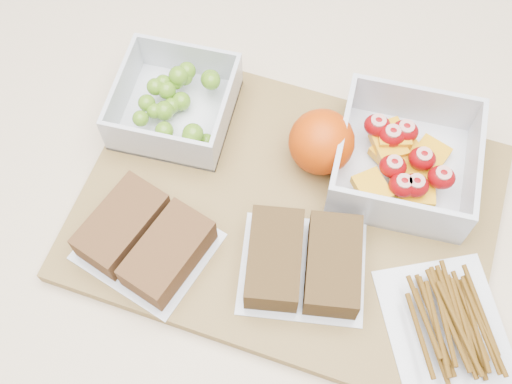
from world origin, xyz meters
TOP-DOWN VIEW (x-y plane):
  - ground at (0.00, 0.00)m, footprint 4.00×4.00m
  - counter at (0.00, 0.00)m, footprint 1.20×0.90m
  - cutting_board at (0.02, -0.00)m, footprint 0.45×0.34m
  - grape_container at (-0.12, 0.08)m, footprint 0.12×0.12m
  - fruit_container at (0.13, 0.07)m, footprint 0.14×0.14m
  - orange at (0.04, 0.06)m, footprint 0.07×0.07m
  - sandwich_bag_left at (-0.11, -0.08)m, footprint 0.15×0.14m
  - sandwich_bag_center at (0.05, -0.06)m, footprint 0.13×0.12m
  - pretzel_bag at (0.19, -0.09)m, footprint 0.15×0.16m

SIDE VIEW (x-z plane):
  - ground at x=0.00m, z-range 0.00..0.00m
  - counter at x=0.00m, z-range 0.00..0.90m
  - cutting_board at x=0.02m, z-range 0.90..0.92m
  - pretzel_bag at x=0.19m, z-range 0.92..0.95m
  - sandwich_bag_left at x=-0.11m, z-range 0.92..0.95m
  - sandwich_bag_center at x=0.05m, z-range 0.92..0.95m
  - grape_container at x=-0.12m, z-range 0.91..0.96m
  - fruit_container at x=0.13m, z-range 0.91..0.97m
  - orange at x=0.04m, z-range 0.92..0.98m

